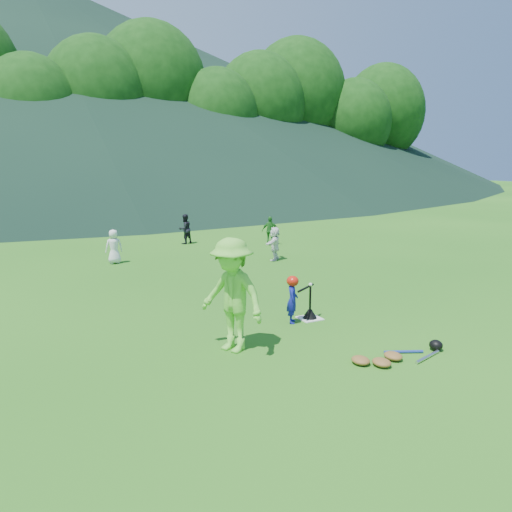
# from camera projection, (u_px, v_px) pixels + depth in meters

# --- Properties ---
(ground) EXTENTS (120.00, 120.00, 0.00)m
(ground) POSITION_uv_depth(u_px,v_px,m) (310.00, 319.00, 10.43)
(ground) COLOR #216116
(ground) RESTS_ON ground
(home_plate) EXTENTS (0.45, 0.45, 0.02)m
(home_plate) POSITION_uv_depth(u_px,v_px,m) (310.00, 318.00, 10.43)
(home_plate) COLOR silver
(home_plate) RESTS_ON ground
(baseball) EXTENTS (0.08, 0.08, 0.08)m
(baseball) POSITION_uv_depth(u_px,v_px,m) (310.00, 285.00, 10.29)
(baseball) COLOR white
(baseball) RESTS_ON batting_tee
(batter_child) EXTENTS (0.37, 0.41, 0.95)m
(batter_child) POSITION_uv_depth(u_px,v_px,m) (292.00, 300.00, 10.10)
(batter_child) COLOR #151A92
(batter_child) RESTS_ON ground
(adult_coach) EXTENTS (1.22, 1.48, 1.99)m
(adult_coach) POSITION_uv_depth(u_px,v_px,m) (232.00, 295.00, 8.54)
(adult_coach) COLOR #6DD03D
(adult_coach) RESTS_ON ground
(fielder_a) EXTENTS (0.54, 0.36, 1.09)m
(fielder_a) POSITION_uv_depth(u_px,v_px,m) (114.00, 247.00, 15.80)
(fielder_a) COLOR white
(fielder_a) RESTS_ON ground
(fielder_b) EXTENTS (0.68, 0.60, 1.16)m
(fielder_b) POSITION_uv_depth(u_px,v_px,m) (185.00, 229.00, 19.45)
(fielder_b) COLOR black
(fielder_b) RESTS_ON ground
(fielder_c) EXTENTS (0.69, 0.56, 1.10)m
(fielder_c) POSITION_uv_depth(u_px,v_px,m) (270.00, 231.00, 19.22)
(fielder_c) COLOR #237525
(fielder_c) RESTS_ON ground
(fielder_d) EXTENTS (0.96, 0.95, 1.10)m
(fielder_d) POSITION_uv_depth(u_px,v_px,m) (275.00, 244.00, 16.32)
(fielder_d) COLOR white
(fielder_d) RESTS_ON ground
(batting_tee) EXTENTS (0.30, 0.30, 0.68)m
(batting_tee) POSITION_uv_depth(u_px,v_px,m) (310.00, 313.00, 10.40)
(batting_tee) COLOR black
(batting_tee) RESTS_ON home_plate
(batter_gear) EXTENTS (0.70, 0.34, 0.31)m
(batter_gear) POSITION_uv_depth(u_px,v_px,m) (294.00, 282.00, 10.04)
(batter_gear) COLOR red
(batter_gear) RESTS_ON ground
(equipment_pile) EXTENTS (1.80, 0.64, 0.19)m
(equipment_pile) POSITION_uv_depth(u_px,v_px,m) (394.00, 356.00, 8.29)
(equipment_pile) COLOR olive
(equipment_pile) RESTS_ON ground
(outfield_fence) EXTENTS (70.07, 0.08, 1.33)m
(outfield_fence) POSITION_uv_depth(u_px,v_px,m) (92.00, 196.00, 34.82)
(outfield_fence) COLOR gray
(outfield_fence) RESTS_ON ground
(tree_line) EXTENTS (70.04, 11.40, 14.82)m
(tree_line) POSITION_uv_depth(u_px,v_px,m) (76.00, 94.00, 38.57)
(tree_line) COLOR #382314
(tree_line) RESTS_ON ground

